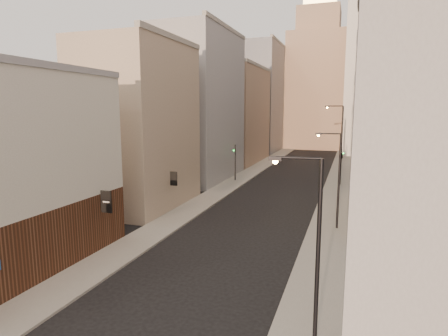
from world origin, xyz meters
TOP-DOWN VIEW (x-y plane):
  - sidewalk_left at (-6.50, 55.00)m, footprint 3.00×140.00m
  - sidewalk_right at (6.50, 55.00)m, footprint 3.00×140.00m
  - left_bldg_beige at (-12.00, 26.00)m, footprint 8.00×12.00m
  - left_bldg_grey at (-12.00, 42.00)m, footprint 8.00×16.00m
  - left_bldg_tan at (-12.00, 60.00)m, footprint 8.00×18.00m
  - left_bldg_wingrid at (-12.00, 80.00)m, footprint 8.00×20.00m
  - right_bldg_beige at (12.00, 30.00)m, footprint 8.00×16.00m
  - right_bldg_wingrid at (12.00, 50.00)m, footprint 8.00×20.00m
  - highrise at (18.00, 78.00)m, footprint 21.00×23.00m
  - clock_tower at (-1.00, 92.00)m, footprint 14.00×14.00m
  - white_tower at (10.00, 78.00)m, footprint 8.00×8.00m
  - streetlamp_near at (6.75, 7.94)m, footprint 2.07×0.37m
  - streetlamp_mid at (6.98, 24.28)m, footprint 2.06×0.21m
  - streetlamp_far at (6.33, 51.25)m, footprint 2.67×0.66m
  - traffic_light_left at (-6.77, 41.44)m, footprint 0.55×0.45m
  - traffic_light_right at (6.84, 42.93)m, footprint 0.74×0.74m

SIDE VIEW (x-z plane):
  - sidewalk_left at x=-6.50m, z-range 0.00..0.15m
  - sidewalk_right at x=6.50m, z-range 0.00..0.15m
  - traffic_light_left at x=-6.77m, z-range 0.85..5.85m
  - traffic_light_right at x=6.84m, z-range 1.43..6.43m
  - streetlamp_mid at x=6.98m, z-range 0.56..8.40m
  - streetlamp_near at x=6.75m, z-range 0.56..8.47m
  - streetlamp_far at x=6.33m, z-range 0.73..10.97m
  - left_bldg_beige at x=-12.00m, z-range 0.00..16.00m
  - left_bldg_tan at x=-12.00m, z-range 0.00..17.00m
  - left_bldg_grey at x=-12.00m, z-range 0.00..20.00m
  - right_bldg_beige at x=12.00m, z-range 0.00..20.00m
  - left_bldg_wingrid at x=-12.00m, z-range 0.00..24.00m
  - right_bldg_wingrid at x=12.00m, z-range 0.00..26.00m
  - clock_tower at x=-1.00m, z-range -4.82..40.08m
  - white_tower at x=10.00m, z-range -2.14..39.36m
  - highrise at x=18.00m, z-range 0.06..51.26m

